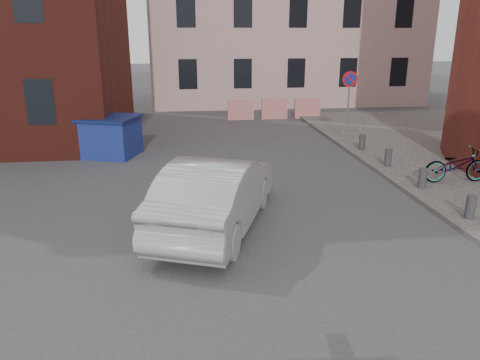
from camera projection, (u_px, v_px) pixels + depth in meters
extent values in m
plane|color=#38383A|center=(210.00, 263.00, 8.87)|extent=(120.00, 120.00, 0.00)
cylinder|color=gray|center=(348.00, 107.00, 18.14)|extent=(0.07, 0.07, 2.60)
cylinder|color=red|center=(350.00, 79.00, 17.80)|extent=(0.60, 0.03, 0.60)
cylinder|color=navy|center=(350.00, 79.00, 17.78)|extent=(0.44, 0.03, 0.44)
cylinder|color=#3A3A3D|center=(470.00, 207.00, 10.60)|extent=(0.22, 0.22, 0.55)
cylinder|color=#3A3A3D|center=(423.00, 178.00, 12.68)|extent=(0.22, 0.22, 0.55)
cylinder|color=#3A3A3D|center=(388.00, 158.00, 14.76)|extent=(0.22, 0.22, 0.55)
cylinder|color=#3A3A3D|center=(362.00, 142.00, 16.84)|extent=(0.22, 0.22, 0.55)
cube|color=red|center=(241.00, 110.00, 23.20)|extent=(1.30, 0.18, 1.00)
cube|color=red|center=(274.00, 109.00, 23.40)|extent=(1.30, 0.18, 1.00)
cube|color=red|center=(307.00, 108.00, 23.61)|extent=(1.30, 0.18, 1.00)
cube|color=navy|center=(91.00, 137.00, 16.52)|extent=(3.55, 2.54, 1.28)
cube|color=navy|center=(89.00, 117.00, 16.31)|extent=(3.69, 2.68, 0.11)
imported|color=#9EA1A5|center=(216.00, 193.00, 10.30)|extent=(3.31, 5.15, 1.60)
imported|color=black|center=(457.00, 165.00, 13.15)|extent=(1.88, 0.70, 0.98)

